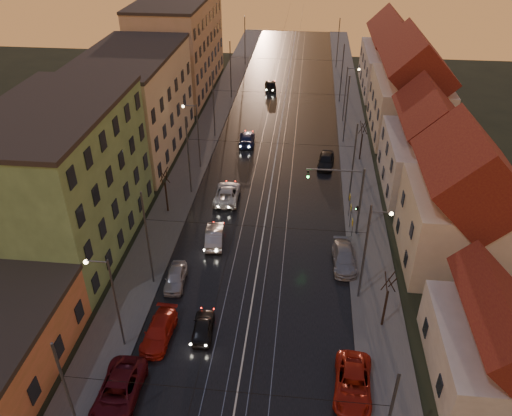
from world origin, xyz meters
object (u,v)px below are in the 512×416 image
(parked_left_1, at_px, (118,392))
(parked_left_3, at_px, (176,277))
(driving_car_3, at_px, (247,139))
(street_lamp_3, at_px, (348,89))
(driving_car_2, at_px, (227,193))
(parked_left_2, at_px, (159,331))
(parked_right_1, at_px, (344,258))
(street_lamp_2, at_px, (195,130))
(parked_right_2, at_px, (326,160))
(driving_car_0, at_px, (203,327))
(traffic_light_mast, at_px, (350,193))
(street_lamp_0, at_px, (110,295))
(street_lamp_1, at_px, (370,243))
(driving_car_1, at_px, (215,236))
(parked_right_0, at_px, (353,383))
(driving_car_4, at_px, (271,85))

(parked_left_1, relative_size, parked_left_3, 1.41)
(driving_car_3, bearing_deg, street_lamp_3, -150.52)
(driving_car_2, relative_size, parked_left_2, 1.16)
(driving_car_3, height_order, parked_right_1, parked_right_1)
(driving_car_3, bearing_deg, street_lamp_2, 51.20)
(parked_right_2, bearing_deg, driving_car_0, -102.54)
(traffic_light_mast, xyz_separation_m, driving_car_3, (-12.04, 19.29, -3.89))
(driving_car_0, bearing_deg, street_lamp_0, 12.90)
(parked_right_2, bearing_deg, street_lamp_3, 84.44)
(street_lamp_1, xyz_separation_m, driving_car_2, (-13.55, 13.14, -4.13))
(traffic_light_mast, bearing_deg, street_lamp_3, 87.73)
(street_lamp_0, relative_size, driving_car_1, 1.76)
(parked_left_1, bearing_deg, parked_right_0, 7.89)
(driving_car_4, relative_size, parked_left_3, 1.14)
(traffic_light_mast, distance_m, parked_left_1, 26.07)
(street_lamp_2, height_order, parked_right_0, street_lamp_2)
(traffic_light_mast, height_order, driving_car_4, traffic_light_mast)
(driving_car_2, height_order, driving_car_3, driving_car_2)
(traffic_light_mast, height_order, parked_right_2, traffic_light_mast)
(street_lamp_1, bearing_deg, parked_left_2, -155.74)
(traffic_light_mast, height_order, parked_left_3, traffic_light_mast)
(driving_car_3, height_order, parked_left_2, driving_car_3)
(driving_car_0, height_order, parked_right_0, parked_right_0)
(street_lamp_1, distance_m, driving_car_4, 50.36)
(driving_car_1, height_order, parked_right_2, parked_right_2)
(traffic_light_mast, bearing_deg, driving_car_3, 121.98)
(parked_right_0, bearing_deg, street_lamp_0, 176.61)
(parked_left_2, height_order, parked_right_2, parked_right_2)
(traffic_light_mast, distance_m, parked_left_3, 17.60)
(driving_car_1, bearing_deg, street_lamp_1, 151.78)
(driving_car_3, distance_m, parked_left_1, 39.99)
(parked_left_3, distance_m, parked_right_1, 14.85)
(parked_right_1, xyz_separation_m, parked_right_2, (-1.39, 18.82, 0.05))
(street_lamp_2, height_order, street_lamp_3, same)
(traffic_light_mast, bearing_deg, parked_left_3, -148.79)
(driving_car_0, distance_m, driving_car_1, 11.52)
(street_lamp_2, relative_size, parked_right_1, 1.62)
(street_lamp_0, bearing_deg, parked_left_2, 20.48)
(parked_left_1, bearing_deg, driving_car_3, 84.04)
(driving_car_3, xyz_separation_m, parked_left_3, (-2.63, -28.18, -0.02))
(driving_car_2, bearing_deg, driving_car_1, 89.13)
(parked_left_1, bearing_deg, driving_car_2, 82.13)
(street_lamp_0, bearing_deg, parked_left_1, -71.68)
(parked_right_1, bearing_deg, driving_car_1, 167.55)
(driving_car_2, relative_size, driving_car_3, 1.12)
(street_lamp_2, distance_m, parked_left_2, 27.46)
(driving_car_0, height_order, parked_right_1, parked_right_1)
(street_lamp_0, height_order, driving_car_2, street_lamp_0)
(driving_car_1, height_order, driving_car_2, driving_car_2)
(parked_left_2, distance_m, parked_right_1, 17.33)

